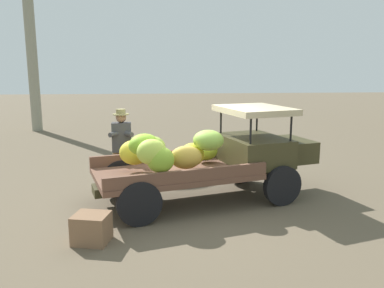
% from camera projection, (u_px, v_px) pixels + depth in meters
% --- Properties ---
extents(ground_plane, '(60.00, 60.00, 0.00)m').
position_uv_depth(ground_plane, '(187.00, 201.00, 7.94)').
color(ground_plane, brown).
extents(truck, '(4.66, 2.73, 1.83)m').
position_uv_depth(truck, '(216.00, 157.00, 7.84)').
color(truck, '#3A361D').
rests_on(truck, ground).
extents(farmer, '(0.53, 0.47, 1.75)m').
position_uv_depth(farmer, '(122.00, 144.00, 8.46)').
color(farmer, olive).
rests_on(farmer, ground).
extents(wooden_crate, '(0.61, 0.56, 0.45)m').
position_uv_depth(wooden_crate, '(92.00, 228.00, 6.04)').
color(wooden_crate, brown).
rests_on(wooden_crate, ground).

